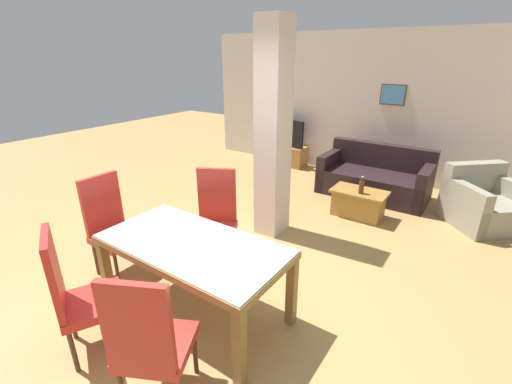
{
  "coord_description": "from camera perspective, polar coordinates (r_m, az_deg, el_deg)",
  "views": [
    {
      "loc": [
        1.94,
        -1.82,
        2.28
      ],
      "look_at": [
        0.0,
        0.98,
        0.9
      ],
      "focal_mm": 24.0,
      "sensor_mm": 36.0,
      "label": 1
    }
  ],
  "objects": [
    {
      "name": "ground_plane",
      "position": [
        3.5,
        -9.72,
        -18.96
      ],
      "size": [
        18.0,
        18.0,
        0.0
      ],
      "primitive_type": "plane",
      "color": "#AC874C"
    },
    {
      "name": "back_wall",
      "position": [
        6.99,
        18.77,
        13.26
      ],
      "size": [
        7.2,
        0.09,
        2.7
      ],
      "color": "silver",
      "rests_on": "ground_plane"
    },
    {
      "name": "divider_pillar",
      "position": [
        4.34,
        2.88,
        9.64
      ],
      "size": [
        0.34,
        0.39,
        2.7
      ],
      "color": "silver",
      "rests_on": "ground_plane"
    },
    {
      "name": "dining_table",
      "position": [
        3.15,
        -10.42,
        -10.71
      ],
      "size": [
        1.7,
        0.86,
        0.75
      ],
      "color": "olive",
      "rests_on": "ground_plane"
    },
    {
      "name": "dining_chair_near_right",
      "position": [
        2.48,
        -17.37,
        -22.54
      ],
      "size": [
        0.62,
        0.62,
        1.1
      ],
      "rotation": [
        0.0,
        0.0,
        0.47
      ],
      "color": "red",
      "rests_on": "ground_plane"
    },
    {
      "name": "dining_chair_near_left",
      "position": [
        3.07,
        -27.72,
        -14.55
      ],
      "size": [
        0.62,
        0.62,
        1.1
      ],
      "rotation": [
        0.0,
        0.0,
        -0.47
      ],
      "color": "red",
      "rests_on": "ground_plane"
    },
    {
      "name": "dining_chair_far_left",
      "position": [
        3.91,
        -6.75,
        -3.95
      ],
      "size": [
        0.62,
        0.62,
        1.1
      ],
      "rotation": [
        0.0,
        0.0,
        -2.65
      ],
      "color": "#BC3327",
      "rests_on": "ground_plane"
    },
    {
      "name": "dining_chair_head_left",
      "position": [
        4.03,
        -22.98,
        -4.89
      ],
      "size": [
        0.46,
        0.46,
        1.1
      ],
      "rotation": [
        0.0,
        0.0,
        -1.57
      ],
      "color": "red",
      "rests_on": "ground_plane"
    },
    {
      "name": "sofa",
      "position": [
        6.22,
        19.11,
        2.1
      ],
      "size": [
        1.76,
        0.89,
        0.84
      ],
      "rotation": [
        0.0,
        0.0,
        3.14
      ],
      "color": "black",
      "rests_on": "ground_plane"
    },
    {
      "name": "armchair",
      "position": [
        5.83,
        33.71,
        -1.83
      ],
      "size": [
        1.23,
        1.23,
        0.83
      ],
      "rotation": [
        0.0,
        0.0,
        3.89
      ],
      "color": "gray",
      "rests_on": "ground_plane"
    },
    {
      "name": "coffee_table",
      "position": [
        5.33,
        16.66,
        -1.78
      ],
      "size": [
        0.79,
        0.46,
        0.41
      ],
      "color": "olive",
      "rests_on": "ground_plane"
    },
    {
      "name": "bottle",
      "position": [
        5.14,
        17.17,
        0.82
      ],
      "size": [
        0.07,
        0.07,
        0.26
      ],
      "color": "#4C2D14",
      "rests_on": "coffee_table"
    },
    {
      "name": "tv_stand",
      "position": [
        7.62,
        4.81,
        6.2
      ],
      "size": [
        0.95,
        0.4,
        0.42
      ],
      "color": "#A9723B",
      "rests_on": "ground_plane"
    },
    {
      "name": "tv_screen",
      "position": [
        7.5,
        4.93,
        9.81
      ],
      "size": [
        0.96,
        0.28,
        0.58
      ],
      "rotation": [
        0.0,
        0.0,
        2.91
      ],
      "color": "black",
      "rests_on": "tv_stand"
    }
  ]
}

